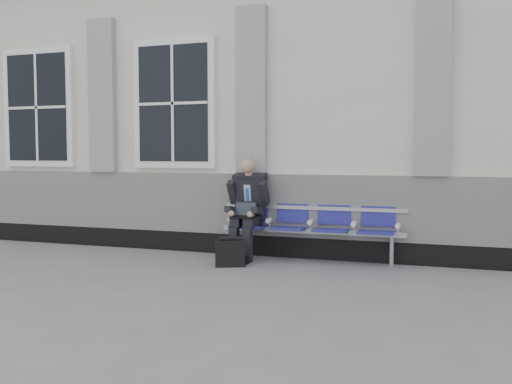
% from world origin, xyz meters
% --- Properties ---
extents(ground, '(70.00, 70.00, 0.00)m').
position_xyz_m(ground, '(0.00, 0.00, 0.00)').
color(ground, slate).
rests_on(ground, ground).
extents(station_building, '(14.40, 4.40, 4.49)m').
position_xyz_m(station_building, '(-0.02, 3.47, 2.22)').
color(station_building, silver).
rests_on(station_building, ground).
extents(bench, '(2.60, 0.47, 0.91)m').
position_xyz_m(bench, '(2.53, 1.32, 0.55)').
color(bench, '#9EA0A3').
rests_on(bench, ground).
extents(businessman, '(0.57, 0.76, 1.42)m').
position_xyz_m(businessman, '(1.63, 1.19, 0.77)').
color(businessman, black).
rests_on(businessman, ground).
extents(briefcase, '(0.43, 0.31, 0.40)m').
position_xyz_m(briefcase, '(1.60, 0.57, 0.19)').
color(briefcase, black).
rests_on(briefcase, ground).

